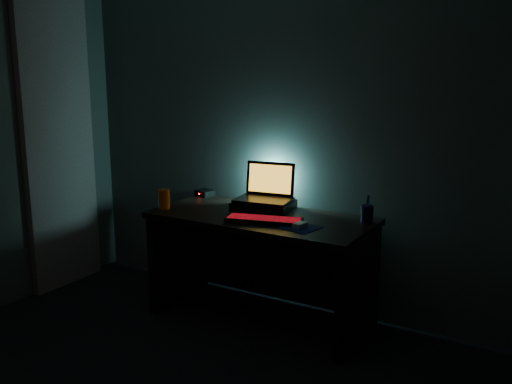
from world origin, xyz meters
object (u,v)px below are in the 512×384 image
keyboard (264,220)px  mouse (300,225)px  router (205,193)px  pen_cup (367,214)px  juice_glass (164,199)px  laptop (266,191)px

keyboard → mouse: bearing=-15.1°
router → mouse: bearing=-7.9°
pen_cup → router: bearing=175.1°
keyboard → router: size_ratio=3.30×
juice_glass → router: juice_glass is taller
laptop → router: 0.62m
mouse → router: 1.13m
laptop → router: size_ratio=2.65×
pen_cup → juice_glass: juice_glass is taller
mouse → pen_cup: pen_cup is taller
pen_cup → mouse: bearing=-134.3°
laptop → juice_glass: size_ratio=3.01×
keyboard → pen_cup: bearing=14.4°
laptop → juice_glass: laptop is taller
mouse → pen_cup: bearing=55.6°
mouse → keyboard: bearing=-170.3°
pen_cup → juice_glass: size_ratio=0.82×
mouse → juice_glass: (-1.04, -0.05, 0.05)m
mouse → juice_glass: bearing=-167.6°
pen_cup → juice_glass: 1.41m
router → juice_glass: bearing=-75.0°
laptop → pen_cup: laptop is taller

